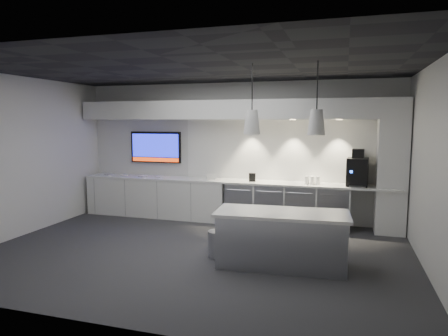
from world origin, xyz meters
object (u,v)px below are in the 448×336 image
(island, at_px, (281,239))
(coffee_machine, at_px, (357,171))
(wall_tv, at_px, (156,147))
(bin, at_px, (217,244))

(island, relative_size, coffee_machine, 2.77)
(wall_tv, height_order, bin, wall_tv)
(wall_tv, relative_size, bin, 2.95)
(wall_tv, xyz_separation_m, island, (3.36, -2.64, -1.14))
(wall_tv, relative_size, coffee_machine, 1.72)
(bin, bearing_deg, coffee_machine, 46.68)
(wall_tv, bearing_deg, bin, -47.52)
(island, bearing_deg, coffee_machine, 61.06)
(bin, height_order, coffee_machine, coffee_machine)
(coffee_machine, bearing_deg, island, -110.14)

